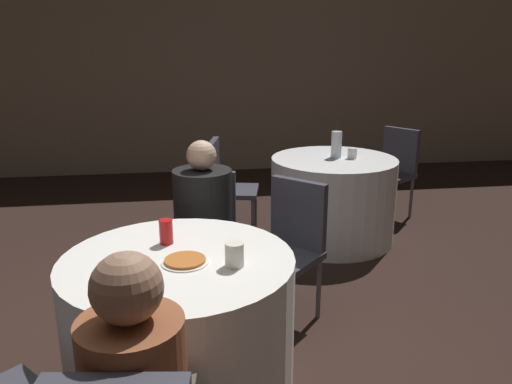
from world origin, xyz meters
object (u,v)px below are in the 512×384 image
at_px(soda_can_red, 166,232).
at_px(bottle_far, 336,144).
at_px(pizza_plate_near, 185,261).
at_px(chair_far_northeast, 394,164).
at_px(chair_near_northeast, 290,238).
at_px(chair_far_west, 224,180).
at_px(soda_can_blue, 139,273).
at_px(table_far, 332,199).
at_px(chair_near_north, 206,227).
at_px(person_black_shirt, 202,228).
at_px(table_near, 181,329).

height_order(soda_can_red, bottle_far, bottle_far).
bearing_deg(pizza_plate_near, chair_far_northeast, 50.28).
bearing_deg(chair_near_northeast, chair_far_northeast, -84.09).
relative_size(chair_far_west, soda_can_blue, 7.19).
bearing_deg(bottle_far, soda_can_blue, -124.02).
xyz_separation_m(table_far, chair_near_north, (-1.14, -0.96, 0.16)).
xyz_separation_m(chair_far_west, soda_can_red, (-0.44, -1.90, 0.27)).
xyz_separation_m(chair_near_northeast, chair_far_northeast, (1.42, 1.75, 0.00)).
bearing_deg(table_far, pizza_plate_near, -123.23).
bearing_deg(table_far, chair_near_northeast, -117.60).
height_order(table_far, soda_can_blue, soda_can_blue).
height_order(chair_near_north, pizza_plate_near, chair_near_north).
bearing_deg(person_black_shirt, soda_can_blue, 84.78).
bearing_deg(table_far, soda_can_blue, -124.04).
bearing_deg(soda_can_blue, person_black_shirt, 74.62).
bearing_deg(chair_near_north, bottle_far, -129.35).
bearing_deg(soda_can_red, person_black_shirt, 72.09).
bearing_deg(soda_can_blue, table_far, 55.96).
bearing_deg(person_black_shirt, table_far, -126.31).
height_order(chair_near_northeast, chair_far_northeast, same).
bearing_deg(person_black_shirt, pizza_plate_near, 93.01).
bearing_deg(person_black_shirt, chair_near_north, -90.00).
bearing_deg(person_black_shirt, table_near, 90.00).
relative_size(table_near, person_black_shirt, 0.97).
height_order(chair_near_northeast, person_black_shirt, person_black_shirt).
height_order(chair_far_northeast, bottle_far, bottle_far).
height_order(person_black_shirt, soda_can_blue, person_black_shirt).
distance_m(table_near, chair_far_northeast, 3.21).
relative_size(chair_far_west, bottle_far, 3.93).
distance_m(table_far, soda_can_red, 2.23).
height_order(chair_near_north, chair_far_northeast, same).
relative_size(chair_far_northeast, pizza_plate_near, 4.10).
distance_m(chair_near_northeast, chair_far_west, 1.44).
height_order(chair_far_northeast, soda_can_blue, chair_far_northeast).
bearing_deg(table_near, chair_near_north, 79.84).
relative_size(chair_far_west, pizza_plate_near, 4.10).
height_order(chair_near_northeast, soda_can_red, chair_near_northeast).
bearing_deg(bottle_far, soda_can_red, -128.48).
xyz_separation_m(chair_far_northeast, soda_can_red, (-2.15, -2.24, 0.27)).
relative_size(table_near, pizza_plate_near, 5.05).
bearing_deg(chair_far_west, table_far, 90.00).
height_order(person_black_shirt, pizza_plate_near, person_black_shirt).
distance_m(person_black_shirt, soda_can_red, 0.66).
xyz_separation_m(chair_far_northeast, person_black_shirt, (-1.96, -1.65, 0.05)).
relative_size(table_near, table_far, 1.01).
bearing_deg(chair_near_north, table_near, 90.00).
bearing_deg(soda_can_blue, chair_far_west, 77.29).
relative_size(table_near, chair_near_north, 1.23).
height_order(chair_far_west, pizza_plate_near, chair_far_west).
distance_m(chair_near_northeast, bottle_far, 1.46).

